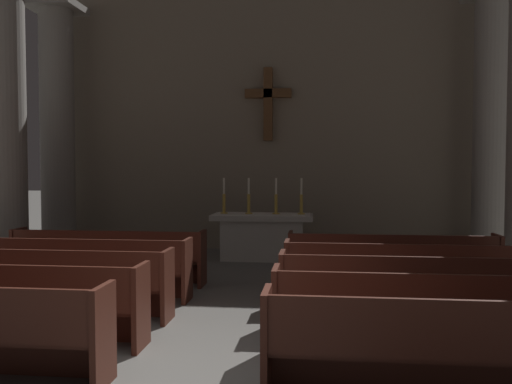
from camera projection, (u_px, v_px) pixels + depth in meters
name	position (u px, v px, depth m)	size (l,w,h in m)	color
pew_left_row_2	(0.00, 302.00, 6.18)	(3.38, 0.50, 0.95)	#4C2319
pew_left_row_3	(47.00, 283.00, 7.24)	(3.38, 0.50, 0.95)	#4C2319
pew_left_row_4	(81.00, 268.00, 8.30)	(3.38, 0.50, 0.95)	#4C2319
pew_left_row_5	(108.00, 257.00, 9.36)	(3.38, 0.50, 0.95)	#4C2319
pew_right_row_1	(461.00, 350.00, 4.58)	(3.38, 0.50, 0.95)	#4C2319
pew_right_row_2	(434.00, 315.00, 5.64)	(3.38, 0.50, 0.95)	#4C2319
pew_right_row_3	(415.00, 292.00, 6.70)	(3.38, 0.50, 0.95)	#4C2319
pew_right_row_4	(402.00, 275.00, 7.76)	(3.38, 0.50, 0.95)	#4C2319
pew_right_row_5	(392.00, 262.00, 8.82)	(3.38, 0.50, 0.95)	#4C2319
column_left_third	(5.00, 125.00, 10.68)	(1.19, 1.19, 5.88)	gray
column_left_fourth	(57.00, 132.00, 12.81)	(1.19, 1.19, 5.88)	gray
column_right_fourth	(492.00, 129.00, 11.69)	(1.19, 1.19, 5.88)	gray
altar	(262.00, 235.00, 11.82)	(2.20, 0.90, 1.01)	#BCB7AD
candlestick_outer_left	(224.00, 202.00, 11.88)	(0.16, 0.16, 0.78)	#B79338
candlestick_inner_left	(249.00, 202.00, 11.82)	(0.16, 0.16, 0.78)	#B79338
candlestick_inner_right	(276.00, 202.00, 11.75)	(0.16, 0.16, 0.78)	#B79338
candlestick_outer_right	(301.00, 202.00, 11.69)	(0.16, 0.16, 0.78)	#B79338
apse_with_cross	(269.00, 119.00, 13.30)	(11.17, 0.46, 6.45)	gray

